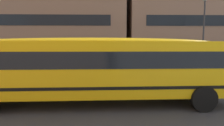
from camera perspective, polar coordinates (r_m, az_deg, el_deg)
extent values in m
plane|color=#38383D|center=(8.91, -0.27, -9.98)|extent=(400.00, 400.00, 0.00)
cube|color=gray|center=(16.35, -0.73, -2.93)|extent=(120.00, 3.00, 0.01)
cube|color=silver|center=(8.91, -0.27, -9.96)|extent=(110.00, 0.16, 0.01)
cube|color=yellow|center=(7.10, -5.48, -1.43)|extent=(10.50, 2.66, 2.09)
cube|color=black|center=(8.78, 31.92, -6.69)|extent=(0.26, 2.38, 0.34)
cube|color=black|center=(7.06, -5.51, 1.60)|extent=(9.88, 2.68, 0.61)
cube|color=black|center=(7.19, -5.44, -6.32)|extent=(10.52, 2.69, 0.11)
ellipsoid|color=yellow|center=(7.05, -5.56, 7.02)|extent=(10.08, 2.46, 0.34)
cylinder|color=red|center=(9.21, -26.31, -1.06)|extent=(0.43, 0.43, 0.03)
cylinder|color=black|center=(9.47, -29.99, -6.83)|extent=(0.96, 0.29, 0.95)
cylinder|color=black|center=(7.14, 28.44, -10.56)|extent=(0.96, 0.29, 0.95)
cylinder|color=black|center=(9.19, 20.71, -6.81)|extent=(0.96, 0.29, 0.95)
cube|color=navy|center=(15.91, -31.17, -1.59)|extent=(3.94, 1.80, 0.70)
cube|color=black|center=(15.93, -31.76, 0.81)|extent=(2.24, 1.62, 0.64)
cylinder|color=black|center=(16.15, -25.61, -2.50)|extent=(0.60, 0.20, 0.60)
cylinder|color=black|center=(14.62, -28.19, -3.38)|extent=(0.60, 0.20, 0.60)
cylinder|color=black|center=(17.33, -33.57, -2.37)|extent=(0.60, 0.20, 0.60)
cylinder|color=#38383D|center=(17.79, 28.37, 7.58)|extent=(0.14, 0.14, 6.50)
cube|color=#93705B|center=(26.07, -20.49, 13.92)|extent=(20.42, 13.38, 12.80)
cube|color=black|center=(19.53, -26.54, 3.49)|extent=(17.16, 0.04, 1.10)
cube|color=black|center=(19.72, -26.93, 12.82)|extent=(17.16, 0.04, 1.10)
cube|color=#93705B|center=(27.28, 24.78, 13.37)|extent=(18.41, 13.29, 12.80)
cube|color=black|center=(21.17, 32.23, 3.33)|extent=(15.47, 0.04, 1.10)
cube|color=black|center=(21.34, 32.66, 11.94)|extent=(15.47, 0.04, 1.10)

